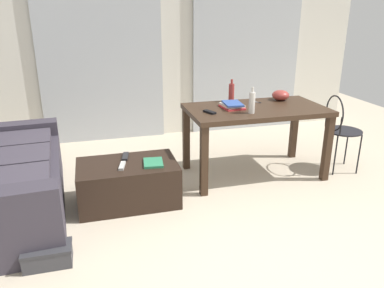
{
  "coord_description": "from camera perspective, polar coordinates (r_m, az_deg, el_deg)",
  "views": [
    {
      "loc": [
        -1.2,
        -1.93,
        1.74
      ],
      "look_at": [
        -0.24,
        1.61,
        0.41
      ],
      "focal_mm": 35.62,
      "sensor_mm": 36.0,
      "label": 1
    }
  ],
  "objects": [
    {
      "name": "magazine",
      "position": [
        3.48,
        -5.82,
        -2.81
      ],
      "size": [
        0.2,
        0.24,
        0.02
      ],
      "primitive_type": "cube",
      "rotation": [
        0.0,
        0.0,
        -0.12
      ],
      "color": "#2D7F56",
      "rests_on": "coffee_table"
    },
    {
      "name": "tv_remote_secondary",
      "position": [
        3.67,
        -9.95,
        -1.83
      ],
      "size": [
        0.08,
        0.19,
        0.02
      ],
      "primitive_type": "cube",
      "rotation": [
        0.0,
        0.0,
        -0.18
      ],
      "color": "#232326",
      "rests_on": "coffee_table"
    },
    {
      "name": "tv_remote_primary",
      "position": [
        3.45,
        -10.41,
        -3.23
      ],
      "size": [
        0.08,
        0.18,
        0.02
      ],
      "primitive_type": "cube",
      "rotation": [
        0.0,
        0.0,
        -0.23
      ],
      "color": "#B7B7B2",
      "rests_on": "coffee_table"
    },
    {
      "name": "tv_remote_on_table",
      "position": [
        3.76,
        2.65,
        4.81
      ],
      "size": [
        0.11,
        0.15,
        0.02
      ],
      "primitive_type": "cube",
      "rotation": [
        0.0,
        0.0,
        0.42
      ],
      "color": "black",
      "rests_on": "craft_table"
    },
    {
      "name": "scissors",
      "position": [
        4.25,
        9.84,
        6.18
      ],
      "size": [
        0.08,
        0.11,
        0.0
      ],
      "color": "#9EA0A5",
      "rests_on": "craft_table"
    },
    {
      "name": "wire_chair",
      "position": [
        4.44,
        21.17,
        2.75
      ],
      "size": [
        0.39,
        0.41,
        0.86
      ],
      "color": "black",
      "rests_on": "ground"
    },
    {
      "name": "craft_table",
      "position": [
        4.06,
        9.53,
        4.07
      ],
      "size": [
        1.44,
        0.78,
        0.75
      ],
      "color": "#382619",
      "rests_on": "ground"
    },
    {
      "name": "bowl",
      "position": [
        4.4,
        13.13,
        7.14
      ],
      "size": [
        0.19,
        0.19,
        0.11
      ],
      "primitive_type": "ellipsoid",
      "color": "#9E3833",
      "rests_on": "craft_table"
    },
    {
      "name": "bottle_near",
      "position": [
        4.22,
        5.92,
        7.68
      ],
      "size": [
        0.06,
        0.06,
        0.25
      ],
      "color": "#99332D",
      "rests_on": "craft_table"
    },
    {
      "name": "wall_back",
      "position": [
        5.39,
        -2.41,
        15.69
      ],
      "size": [
        5.31,
        0.1,
        2.7
      ],
      "primitive_type": "cube",
      "color": "silver",
      "rests_on": "ground"
    },
    {
      "name": "shoebox",
      "position": [
        3.0,
        -20.79,
        -15.36
      ],
      "size": [
        0.34,
        0.19,
        0.14
      ],
      "color": "#38383D",
      "rests_on": "ground"
    },
    {
      "name": "bottle_far",
      "position": [
        3.78,
        8.97,
        6.18
      ],
      "size": [
        0.06,
        0.06,
        0.26
      ],
      "color": "beige",
      "rests_on": "craft_table"
    },
    {
      "name": "book_stack",
      "position": [
        3.97,
        6.04,
        5.8
      ],
      "size": [
        0.22,
        0.29,
        0.06
      ],
      "color": "red",
      "rests_on": "craft_table"
    },
    {
      "name": "coffee_table",
      "position": [
        3.6,
        -9.54,
        -5.77
      ],
      "size": [
        0.9,
        0.56,
        0.39
      ],
      "color": "black",
      "rests_on": "ground"
    },
    {
      "name": "couch",
      "position": [
        3.71,
        -26.59,
        -4.82
      ],
      "size": [
        1.01,
        1.91,
        0.84
      ],
      "color": "#38333D",
      "rests_on": "ground"
    },
    {
      "name": "ground_plane",
      "position": [
        3.82,
        4.85,
        -7.28
      ],
      "size": [
        7.95,
        7.95,
        0.0
      ],
      "primitive_type": "plane",
      "color": "beige"
    },
    {
      "name": "curtains",
      "position": [
        5.32,
        -2.17,
        13.53
      ],
      "size": [
        3.63,
        0.03,
        2.3
      ],
      "color": "#B2B7BC",
      "rests_on": "ground"
    }
  ]
}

